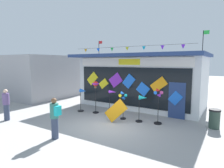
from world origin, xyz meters
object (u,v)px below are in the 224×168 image
(wind_spinner_far_right, at_px, (158,102))
(trash_bin, at_px, (214,119))
(wind_spinner_right, at_px, (142,104))
(person_near_camera, at_px, (6,105))
(wind_spinner_center_left, at_px, (111,99))
(display_kite_on_ground, at_px, (116,111))
(wind_spinner_far_left, at_px, (83,96))
(wind_spinner_left, at_px, (96,89))
(kite_shop_building, at_px, (142,80))
(wind_spinner_center_right, at_px, (123,100))
(person_mid_plaza, at_px, (55,117))

(wind_spinner_far_right, bearing_deg, trash_bin, 18.36)
(wind_spinner_right, height_order, person_near_camera, person_near_camera)
(wind_spinner_center_left, height_order, trash_bin, wind_spinner_center_left)
(wind_spinner_right, bearing_deg, display_kite_on_ground, -145.20)
(person_near_camera, bearing_deg, wind_spinner_far_left, 179.16)
(wind_spinner_center_left, height_order, display_kite_on_ground, wind_spinner_center_left)
(wind_spinner_left, bearing_deg, display_kite_on_ground, -25.11)
(kite_shop_building, bearing_deg, trash_bin, -28.94)
(wind_spinner_center_right, xyz_separation_m, wind_spinner_right, (1.07, 0.06, -0.08))
(wind_spinner_far_left, distance_m, display_kite_on_ground, 2.99)
(wind_spinner_right, xyz_separation_m, person_mid_plaza, (-2.11, -3.83, -0.09))
(wind_spinner_far_left, xyz_separation_m, display_kite_on_ground, (2.88, -0.75, -0.35))
(person_near_camera, relative_size, person_mid_plaza, 1.00)
(wind_spinner_left, distance_m, wind_spinner_center_right, 2.08)
(wind_spinner_far_left, height_order, person_mid_plaza, person_mid_plaza)
(wind_spinner_center_right, xyz_separation_m, trash_bin, (4.32, 1.05, -0.60))
(wind_spinner_far_left, xyz_separation_m, wind_spinner_center_left, (1.94, 0.31, -0.04))
(wind_spinner_left, height_order, trash_bin, wind_spinner_left)
(wind_spinner_right, bearing_deg, wind_spinner_center_left, 171.72)
(wind_spinner_right, bearing_deg, trash_bin, 16.88)
(person_mid_plaza, bearing_deg, wind_spinner_far_right, 143.67)
(wind_spinner_far_right, bearing_deg, kite_shop_building, 124.39)
(wind_spinner_right, bearing_deg, person_mid_plaza, -118.82)
(wind_spinner_center_left, relative_size, wind_spinner_right, 1.04)
(wind_spinner_center_left, height_order, wind_spinner_right, wind_spinner_center_left)
(wind_spinner_far_right, bearing_deg, wind_spinner_left, 179.94)
(kite_shop_building, relative_size, trash_bin, 9.37)
(person_near_camera, height_order, trash_bin, person_near_camera)
(kite_shop_building, distance_m, wind_spinner_center_right, 3.83)
(kite_shop_building, xyz_separation_m, trash_bin, (4.83, -2.67, -1.38))
(wind_spinner_far_right, relative_size, person_mid_plaza, 1.08)
(wind_spinner_right, relative_size, person_mid_plaza, 0.84)
(wind_spinner_far_left, bearing_deg, wind_spinner_center_right, -0.96)
(wind_spinner_center_right, distance_m, display_kite_on_ground, 0.82)
(wind_spinner_center_right, distance_m, wind_spinner_right, 1.07)
(wind_spinner_left, distance_m, wind_spinner_center_left, 1.19)
(kite_shop_building, height_order, wind_spinner_right, kite_shop_building)
(wind_spinner_center_right, bearing_deg, wind_spinner_center_left, 159.68)
(wind_spinner_center_right, distance_m, trash_bin, 4.48)
(person_near_camera, xyz_separation_m, display_kite_on_ground, (5.13, 2.77, -0.23))
(wind_spinner_left, relative_size, wind_spinner_center_right, 1.28)
(wind_spinner_center_right, height_order, trash_bin, wind_spinner_center_right)
(wind_spinner_center_left, bearing_deg, kite_shop_building, 82.36)
(wind_spinner_far_left, xyz_separation_m, person_near_camera, (-2.25, -3.52, -0.13))
(wind_spinner_far_left, xyz_separation_m, person_mid_plaza, (1.86, -3.82, -0.09))
(wind_spinner_right, bearing_deg, kite_shop_building, 113.39)
(wind_spinner_left, bearing_deg, wind_spinner_center_left, 6.32)
(wind_spinner_center_right, distance_m, wind_spinner_far_right, 1.89)
(wind_spinner_center_right, relative_size, person_near_camera, 0.91)
(wind_spinner_center_left, xyz_separation_m, display_kite_on_ground, (0.94, -1.06, -0.31))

